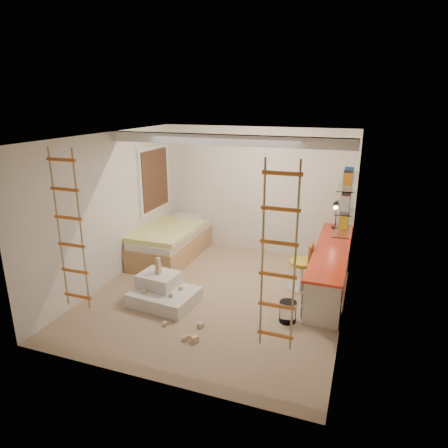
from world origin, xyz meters
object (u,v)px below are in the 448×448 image
at_px(bed, 171,242).
at_px(play_platform, 163,292).
at_px(desk, 330,267).
at_px(swivel_chair, 303,272).

xyz_separation_m(bed, play_platform, (0.73, -1.75, -0.16)).
relative_size(desk, swivel_chair, 3.32).
xyz_separation_m(desk, bed, (-3.20, 0.36, -0.07)).
xyz_separation_m(desk, play_platform, (-2.46, -1.39, -0.23)).
relative_size(bed, play_platform, 1.89).
height_order(desk, bed, desk).
height_order(desk, play_platform, desk).
xyz_separation_m(bed, swivel_chair, (2.76, -0.54, -0.02)).
xyz_separation_m(swivel_chair, play_platform, (-2.03, -1.21, -0.14)).
distance_m(swivel_chair, play_platform, 2.37).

